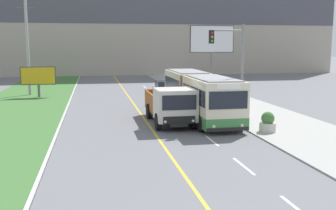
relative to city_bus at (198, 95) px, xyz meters
name	(u,v)px	position (x,y,z in m)	size (l,w,h in m)	color
apartment_block_background	(111,3)	(-3.96, 43.22, 10.71)	(80.00, 8.04, 24.54)	#A89E8E
city_bus	(198,95)	(0.00, 0.00, 0.00)	(2.71, 12.92, 3.07)	beige
dump_truck	(172,106)	(-2.53, -2.97, -0.32)	(2.48, 6.84, 2.47)	black
car_distant	(164,88)	(-0.29, 12.32, -0.87)	(1.80, 4.30, 1.45)	silver
utility_pole_far	(27,46)	(-13.82, 15.00, 3.47)	(1.80, 0.28, 9.94)	#9E9E99
traffic_light_mast	(233,62)	(1.27, -3.54, 2.48)	(2.28, 0.32, 6.38)	slate
billboard_large	(212,41)	(5.98, 16.38, 3.96)	(5.13, 0.24, 7.29)	#59595B
billboard_small	(38,77)	(-12.64, 12.84, 0.49)	(3.31, 0.24, 3.02)	#59595B
planter_round_near	(268,123)	(2.53, -6.11, -0.96)	(0.95, 0.95, 1.18)	#B7B2A8
planter_round_second	(238,109)	(2.60, -1.05, -0.96)	(0.98, 0.98, 1.18)	#B7B2A8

